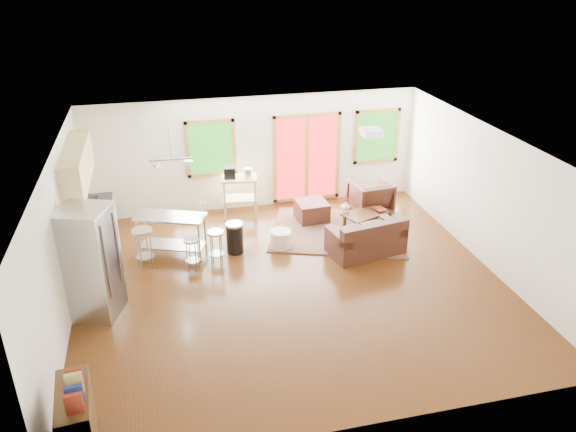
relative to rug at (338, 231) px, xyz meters
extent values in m
cube|color=#381C09|center=(-1.46, -1.75, -0.02)|extent=(7.50, 7.00, 0.02)
cube|color=white|center=(-1.46, -1.75, 2.60)|extent=(7.50, 7.00, 0.02)
cube|color=white|center=(-1.46, 1.76, 1.29)|extent=(7.50, 0.02, 2.60)
cube|color=white|center=(-5.22, -1.75, 1.29)|extent=(0.02, 7.00, 2.60)
cube|color=white|center=(2.30, -1.75, 1.29)|extent=(0.02, 7.00, 2.60)
cube|color=white|center=(-1.46, -5.26, 1.29)|extent=(7.50, 0.02, 2.60)
cube|color=#205C17|center=(-2.46, 1.71, 1.49)|extent=(0.94, 0.02, 1.14)
cube|color=olive|center=(-2.46, 1.71, 2.10)|extent=(1.10, 0.05, 0.08)
cube|color=olive|center=(-2.46, 1.71, 0.88)|extent=(1.10, 0.05, 0.08)
cube|color=olive|center=(-2.97, 1.71, 1.49)|extent=(0.08, 0.05, 1.30)
cube|color=olive|center=(-1.95, 1.71, 1.49)|extent=(0.08, 0.05, 1.30)
cube|color=red|center=(-0.26, 1.71, 1.09)|extent=(1.44, 0.02, 1.94)
cube|color=olive|center=(-0.26, 1.71, 2.10)|extent=(1.60, 0.05, 0.08)
cube|color=olive|center=(-0.26, 1.71, 0.08)|extent=(1.60, 0.05, 0.08)
cube|color=olive|center=(-1.02, 1.71, 1.09)|extent=(0.08, 0.05, 2.10)
cube|color=olive|center=(0.50, 1.71, 1.09)|extent=(0.08, 0.05, 2.10)
cube|color=olive|center=(-0.26, 1.71, 1.09)|extent=(0.08, 0.05, 1.94)
cube|color=#205C17|center=(1.44, 1.71, 1.49)|extent=(0.94, 0.02, 1.14)
cube|color=olive|center=(1.44, 1.71, 2.10)|extent=(1.10, 0.05, 0.08)
cube|color=olive|center=(1.44, 1.71, 0.88)|extent=(1.10, 0.05, 0.08)
cube|color=olive|center=(0.93, 1.71, 1.49)|extent=(0.08, 0.05, 1.30)
cube|color=olive|center=(1.95, 1.71, 1.49)|extent=(0.08, 0.05, 1.30)
cube|color=#4C5739|center=(0.00, 0.00, 0.00)|extent=(3.36, 2.97, 0.03)
cube|color=#321810|center=(0.23, -0.99, 0.19)|extent=(1.54, 1.04, 0.40)
cube|color=#321810|center=(0.28, -1.29, 0.57)|extent=(1.44, 0.44, 0.36)
cube|color=#321810|center=(-0.38, -1.10, 0.46)|extent=(0.33, 0.83, 0.15)
cube|color=#321810|center=(0.84, -0.88, 0.46)|extent=(0.33, 0.83, 0.15)
cube|color=#321810|center=(-0.09, -1.00, 0.44)|extent=(0.67, 0.62, 0.11)
cube|color=#321810|center=(0.53, -0.89, 0.44)|extent=(0.67, 0.62, 0.11)
cube|color=#382410|center=(0.59, 0.04, 0.34)|extent=(1.06, 0.87, 0.04)
cube|color=#382410|center=(0.31, -0.30, 0.15)|extent=(0.07, 0.07, 0.33)
cube|color=#382410|center=(1.02, 0.00, 0.15)|extent=(0.07, 0.07, 0.33)
cube|color=#382410|center=(0.15, 0.08, 0.15)|extent=(0.07, 0.07, 0.33)
cube|color=#382410|center=(0.86, 0.38, 0.15)|extent=(0.07, 0.07, 0.33)
imported|color=#321810|center=(0.98, 0.74, 0.42)|extent=(0.91, 0.87, 0.86)
cube|color=#321810|center=(-0.40, 0.70, 0.20)|extent=(0.69, 0.69, 0.44)
cylinder|color=white|center=(-1.35, -0.40, 0.17)|extent=(0.43, 0.43, 0.37)
imported|color=silver|center=(0.21, 0.20, 0.48)|extent=(0.20, 0.21, 0.18)
sphere|color=#B51108|center=(0.24, 0.23, 0.62)|extent=(0.08, 0.08, 0.07)
sphere|color=#B51108|center=(0.19, 0.18, 0.64)|extent=(0.08, 0.08, 0.07)
sphere|color=#B51108|center=(0.21, 0.24, 0.66)|extent=(0.08, 0.08, 0.07)
imported|color=maroon|center=(0.84, 0.02, 0.52)|extent=(0.20, 0.08, 0.27)
cube|color=tan|center=(-4.91, -0.05, 0.44)|extent=(0.60, 2.20, 0.90)
cube|color=black|center=(-4.91, -0.05, 0.91)|extent=(0.64, 2.24, 0.04)
cube|color=tan|center=(-5.03, -0.05, 1.94)|extent=(0.36, 2.20, 0.70)
cylinder|color=#B7BABC|center=(-4.91, -0.55, 1.02)|extent=(0.12, 0.12, 0.18)
cube|color=black|center=(-4.91, 0.35, 1.03)|extent=(0.22, 0.18, 0.20)
cube|color=#B7BABC|center=(-4.81, -1.89, 0.93)|extent=(0.96, 0.95, 1.90)
cube|color=gray|center=(-4.46, -2.02, 0.93)|extent=(0.26, 0.66, 1.85)
cylinder|color=gray|center=(-4.52, -2.24, 1.09)|extent=(0.03, 0.03, 1.26)
cylinder|color=gray|center=(-4.36, -1.81, 1.09)|extent=(0.03, 0.03, 1.26)
cube|color=#B7BABC|center=(-3.49, -0.20, 0.82)|extent=(1.45, 0.99, 0.04)
cube|color=gray|center=(-3.49, -0.20, 0.21)|extent=(1.34, 0.89, 0.03)
cylinder|color=gray|center=(-4.13, -0.17, 0.39)|extent=(0.05, 0.05, 0.82)
cylinder|color=gray|center=(-2.99, -0.62, 0.39)|extent=(0.05, 0.05, 0.82)
cylinder|color=gray|center=(-3.98, 0.21, 0.39)|extent=(0.05, 0.05, 0.82)
cylinder|color=gray|center=(-2.84, -0.23, 0.39)|extent=(0.05, 0.05, 0.82)
imported|color=white|center=(-2.84, -0.13, 1.00)|extent=(0.16, 0.14, 0.13)
cylinder|color=#B7BABC|center=(-4.02, -0.58, 0.77)|extent=(0.49, 0.49, 0.04)
cylinder|color=gray|center=(-3.96, -0.45, 0.37)|extent=(0.03, 0.03, 0.76)
cylinder|color=gray|center=(-4.15, -0.52, 0.37)|extent=(0.03, 0.03, 0.76)
cylinder|color=gray|center=(-4.08, -0.71, 0.37)|extent=(0.03, 0.03, 0.76)
cylinder|color=gray|center=(-3.89, -0.64, 0.37)|extent=(0.03, 0.03, 0.76)
cylinder|color=gray|center=(-4.02, -0.58, 0.23)|extent=(0.44, 0.44, 0.02)
cylinder|color=#B7BABC|center=(-3.15, -0.86, 0.61)|extent=(0.39, 0.39, 0.04)
cylinder|color=gray|center=(-3.04, -0.81, 0.29)|extent=(0.03, 0.03, 0.61)
cylinder|color=gray|center=(-3.19, -0.75, 0.29)|extent=(0.03, 0.03, 0.61)
cylinder|color=gray|center=(-3.25, -0.91, 0.29)|extent=(0.03, 0.03, 0.61)
cylinder|color=gray|center=(-3.10, -0.96, 0.29)|extent=(0.03, 0.03, 0.61)
cylinder|color=gray|center=(-3.15, -0.86, 0.18)|extent=(0.36, 0.36, 0.01)
cylinder|color=#B7BABC|center=(-2.69, -0.72, 0.64)|extent=(0.39, 0.39, 0.04)
cylinder|color=gray|center=(-2.58, -0.66, 0.30)|extent=(0.03, 0.03, 0.64)
cylinder|color=gray|center=(-2.75, -0.61, 0.30)|extent=(0.03, 0.03, 0.64)
cylinder|color=gray|center=(-2.79, -0.78, 0.30)|extent=(0.03, 0.03, 0.64)
cylinder|color=gray|center=(-2.63, -0.82, 0.30)|extent=(0.03, 0.03, 0.64)
cylinder|color=gray|center=(-2.69, -0.72, 0.19)|extent=(0.36, 0.36, 0.01)
cylinder|color=black|center=(-2.28, -0.37, 0.28)|extent=(0.35, 0.35, 0.59)
cylinder|color=#B7BABC|center=(-2.28, -0.37, 0.59)|extent=(0.37, 0.37, 0.05)
cube|color=tan|center=(-1.92, 1.24, 0.91)|extent=(0.84, 0.60, 0.04)
cube|color=tan|center=(-1.92, 1.24, 0.43)|extent=(0.79, 0.56, 0.03)
cube|color=tan|center=(-2.28, 1.08, 0.46)|extent=(0.05, 0.05, 0.94)
cube|color=tan|center=(-1.61, 1.00, 0.46)|extent=(0.05, 0.05, 0.94)
cube|color=tan|center=(-2.23, 1.48, 0.46)|extent=(0.05, 0.05, 0.94)
cube|color=tan|center=(-1.56, 1.39, 0.46)|extent=(0.05, 0.05, 0.94)
cube|color=black|center=(-2.12, 1.26, 1.06)|extent=(0.27, 0.25, 0.25)
cylinder|color=#B7BABC|center=(-1.72, 1.21, 1.04)|extent=(0.20, 0.20, 0.20)
cube|color=#382410|center=(-4.81, -4.80, 0.42)|extent=(0.47, 1.00, 0.86)
cube|color=maroon|center=(-4.72, -5.11, 0.98)|extent=(0.20, 0.07, 0.26)
cube|color=navy|center=(-4.74, -4.95, 0.96)|extent=(0.20, 0.07, 0.24)
cube|color=tan|center=(-4.75, -4.79, 0.99)|extent=(0.20, 0.07, 0.28)
cube|color=maroon|center=(-4.77, -4.63, 0.95)|extent=(0.20, 0.07, 0.22)
cube|color=white|center=(0.14, -1.15, 2.52)|extent=(0.35, 0.35, 0.12)
cylinder|color=gray|center=(-3.36, -0.25, 2.29)|extent=(0.02, 0.02, 0.60)
cube|color=gray|center=(-3.36, -0.25, 1.99)|extent=(0.80, 0.04, 0.03)
cone|color=#B7BABC|center=(-3.66, -0.25, 1.87)|extent=(0.18, 0.18, 0.14)
cone|color=#B7BABC|center=(-3.06, -0.25, 1.87)|extent=(0.18, 0.18, 0.14)
camera|label=1|loc=(-3.53, -10.16, 5.44)|focal=35.00mm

